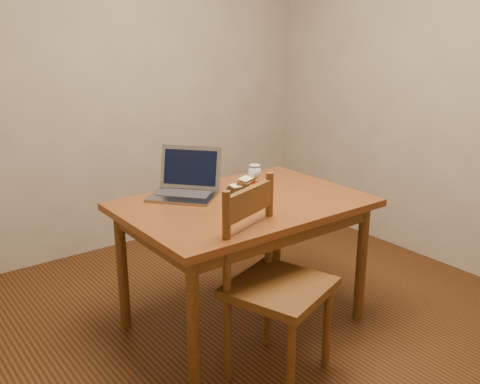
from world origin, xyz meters
TOP-DOWN VIEW (x-y plane):
  - floor at (0.00, 0.00)m, footprint 3.20×3.20m
  - back_wall at (0.00, 1.61)m, footprint 3.20×0.02m
  - right_wall at (1.61, 0.00)m, footprint 0.02×3.20m
  - table at (-0.05, 0.08)m, footprint 1.30×0.90m
  - chair at (-0.22, -0.37)m, footprint 0.57×0.56m
  - plate at (0.06, 0.20)m, footprint 0.23×0.23m
  - sandwich_cheese at (0.02, 0.21)m, footprint 0.12×0.09m
  - sandwich_tomato at (0.10, 0.19)m, footprint 0.12×0.07m
  - sandwich_top at (0.06, 0.21)m, footprint 0.13×0.11m
  - milk_glass at (0.13, 0.22)m, footprint 0.08×0.08m
  - laptop at (-0.23, 0.38)m, footprint 0.48×0.48m

SIDE VIEW (x-z plane):
  - floor at x=0.00m, z-range -0.02..0.00m
  - chair at x=-0.22m, z-range 0.28..0.77m
  - table at x=-0.05m, z-range 0.28..1.02m
  - plate at x=0.06m, z-range 0.74..0.76m
  - sandwich_tomato at x=0.10m, z-range 0.76..0.79m
  - sandwich_cheese at x=0.02m, z-range 0.76..0.79m
  - sandwich_top at x=0.06m, z-range 0.79..0.82m
  - laptop at x=-0.23m, z-range 0.68..0.94m
  - milk_glass at x=0.13m, z-range 0.74..0.89m
  - back_wall at x=0.00m, z-range 0.00..2.60m
  - right_wall at x=1.61m, z-range 0.00..2.60m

